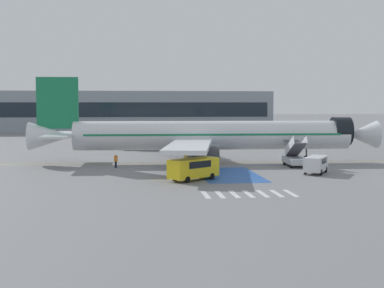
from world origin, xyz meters
TOP-DOWN VIEW (x-y plane):
  - ground_plane at (0.00, 0.00)m, footprint 600.00×600.00m
  - apron_leadline_yellow at (0.33, 0.82)m, footprint 78.54×3.53m
  - apron_stand_patch_blue at (0.33, -10.46)m, footprint 6.12×12.55m
  - apron_walkway_bar_0 at (-3.87, -22.62)m, footprint 0.44×3.60m
  - apron_walkway_bar_1 at (-2.67, -22.62)m, footprint 0.44×3.60m
  - apron_walkway_bar_2 at (-1.47, -22.62)m, footprint 0.44×3.60m
  - apron_walkway_bar_3 at (-0.27, -22.62)m, footprint 0.44×3.60m
  - apron_walkway_bar_4 at (0.93, -22.62)m, footprint 0.44×3.60m
  - apron_walkway_bar_5 at (2.13, -22.62)m, footprint 0.44×3.60m
  - apron_walkway_bar_6 at (3.33, -22.62)m, footprint 0.44×3.60m
  - airliner at (-0.41, 0.85)m, footprint 44.16×36.60m
  - boarding_stairs_forward at (9.65, -3.95)m, footprint 2.40×5.31m
  - fuel_tanker at (-7.12, 21.58)m, footprint 9.18×2.76m
  - service_van_0 at (9.78, -10.69)m, footprint 3.79×4.61m
  - service_van_1 at (-3.88, -14.21)m, footprint 5.42×4.79m
  - ground_crew_0 at (-11.71, -3.04)m, footprint 0.45×0.48m
  - ground_crew_1 at (-3.48, -3.22)m, footprint 0.46×0.47m
  - terminal_building at (-14.00, 79.27)m, footprint 83.93×12.10m

SIDE VIEW (x-z plane):
  - ground_plane at x=0.00m, z-range 0.00..0.00m
  - apron_leadline_yellow at x=0.33m, z-range 0.00..0.01m
  - apron_stand_patch_blue at x=0.33m, z-range 0.00..0.01m
  - apron_walkway_bar_0 at x=-3.87m, z-range 0.00..0.01m
  - apron_walkway_bar_1 at x=-2.67m, z-range 0.00..0.01m
  - apron_walkway_bar_2 at x=-1.47m, z-range 0.00..0.01m
  - apron_walkway_bar_3 at x=-0.27m, z-range 0.00..0.01m
  - apron_walkway_bar_4 at x=0.93m, z-range 0.00..0.01m
  - apron_walkway_bar_5 at x=2.13m, z-range 0.00..0.01m
  - apron_walkway_bar_6 at x=3.33m, z-range 0.00..0.01m
  - ground_crew_0 at x=-11.71m, z-range 0.11..1.71m
  - boarding_stairs_forward at x=9.65m, z-range -0.94..2.86m
  - ground_crew_1 at x=-3.48m, z-range 0.14..1.90m
  - service_van_0 at x=9.78m, z-range 0.20..2.03m
  - service_van_1 at x=-3.88m, z-range 0.21..2.35m
  - fuel_tanker at x=-7.12m, z-range 0.00..3.24m
  - airliner at x=-0.41m, z-range -1.94..8.81m
  - terminal_building at x=-14.00m, z-range 0.00..10.77m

